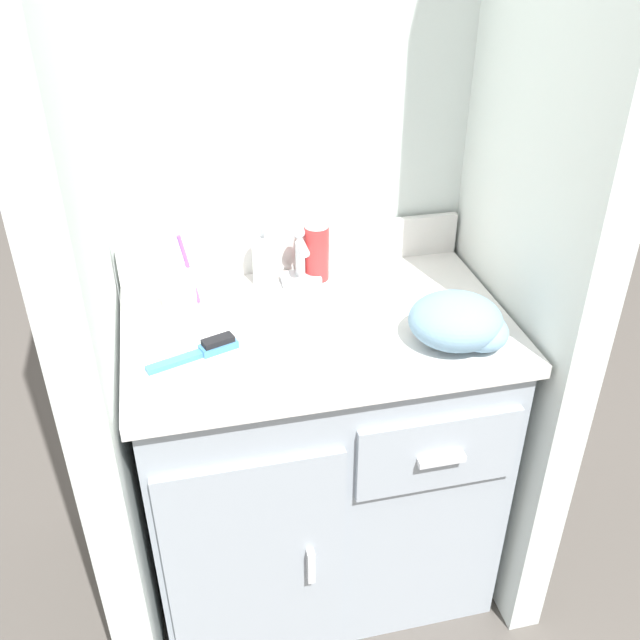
{
  "coord_description": "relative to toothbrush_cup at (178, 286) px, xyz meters",
  "views": [
    {
      "loc": [
        -0.28,
        -1.25,
        1.6
      ],
      "look_at": [
        0.0,
        -0.03,
        0.81
      ],
      "focal_mm": 40.0,
      "sensor_mm": 36.0,
      "label": 1
    }
  ],
  "objects": [
    {
      "name": "vanity",
      "position": [
        0.28,
        -0.14,
        -0.42
      ],
      "size": [
        0.82,
        0.54,
        0.79
      ],
      "color": "#9EA8B2",
      "rests_on": "ground_plane"
    },
    {
      "name": "hairbrush",
      "position": [
        0.04,
        -0.2,
        -0.04
      ],
      "size": [
        0.19,
        0.09,
        0.03
      ],
      "rotation": [
        0.0,
        0.0,
        0.33
      ],
      "color": "teal",
      "rests_on": "vanity"
    },
    {
      "name": "ground_plane",
      "position": [
        0.28,
        -0.13,
        -0.84
      ],
      "size": [
        6.0,
        6.0,
        0.0
      ],
      "primitive_type": "plane",
      "color": "#4C4742"
    },
    {
      "name": "wall_left",
      "position": [
        -0.18,
        -0.13,
        0.26
      ],
      "size": [
        0.08,
        0.6,
        2.2
      ],
      "primitive_type": "cube",
      "color": "silver",
      "rests_on": "ground_plane"
    },
    {
      "name": "hand_towel",
      "position": [
        0.55,
        -0.27,
        -0.0
      ],
      "size": [
        0.2,
        0.18,
        0.1
      ],
      "color": "#6B8EA8",
      "rests_on": "vanity"
    },
    {
      "name": "backsplash",
      "position": [
        0.28,
        0.12,
        0.0
      ],
      "size": [
        0.82,
        0.02,
        0.1
      ],
      "color": "silver",
      "rests_on": "vanity"
    },
    {
      "name": "shaving_cream_can",
      "position": [
        0.32,
        0.05,
        0.03
      ],
      "size": [
        0.06,
        0.06,
        0.16
      ],
      "color": "red",
      "rests_on": "vanity"
    },
    {
      "name": "wall_back",
      "position": [
        0.28,
        0.18,
        0.26
      ],
      "size": [
        1.0,
        0.08,
        2.2
      ],
      "primitive_type": "cube",
      "color": "silver",
      "rests_on": "ground_plane"
    },
    {
      "name": "wall_right",
      "position": [
        0.74,
        -0.13,
        0.26
      ],
      "size": [
        0.08,
        0.6,
        2.2
      ],
      "primitive_type": "cube",
      "color": "silver",
      "rests_on": "ground_plane"
    },
    {
      "name": "sink_faucet",
      "position": [
        0.28,
        0.04,
        -0.0
      ],
      "size": [
        0.09,
        0.09,
        0.14
      ],
      "color": "silver",
      "rests_on": "vanity"
    },
    {
      "name": "toothbrush_cup",
      "position": [
        0.0,
        0.0,
        0.0
      ],
      "size": [
        0.09,
        0.08,
        0.18
      ],
      "color": "silver",
      "rests_on": "vanity"
    },
    {
      "name": "soap_dispenser",
      "position": [
        0.2,
        0.05,
        0.02
      ],
      "size": [
        0.06,
        0.06,
        0.16
      ],
      "color": "white",
      "rests_on": "vanity"
    }
  ]
}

